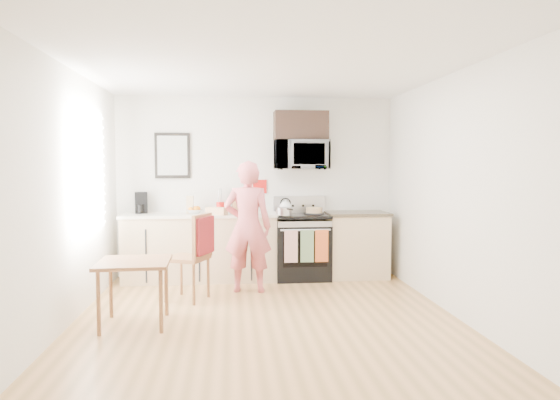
{
  "coord_description": "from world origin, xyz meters",
  "views": [
    {
      "loc": [
        -0.38,
        -5.0,
        1.61
      ],
      "look_at": [
        0.22,
        1.0,
        1.19
      ],
      "focal_mm": 32.0,
      "sensor_mm": 36.0,
      "label": 1
    }
  ],
  "objects": [
    {
      "name": "kettle",
      "position": [
        0.4,
        2.06,
        1.02
      ],
      "size": [
        0.18,
        0.18,
        0.22
      ],
      "color": "silver",
      "rests_on": "range"
    },
    {
      "name": "knife_block",
      "position": [
        -0.3,
        2.16,
        1.05
      ],
      "size": [
        0.12,
        0.15,
        0.23
      ],
      "primitive_type": "cube",
      "rotation": [
        0.0,
        0.0,
        0.1
      ],
      "color": "brown",
      "rests_on": "countertop_left"
    },
    {
      "name": "countertop_right",
      "position": [
        1.43,
        2.0,
        0.92
      ],
      "size": [
        0.88,
        0.64,
        0.04
      ],
      "primitive_type": "cube",
      "color": "black",
      "rests_on": "cabinet_right"
    },
    {
      "name": "floor",
      "position": [
        0.0,
        0.0,
        0.0
      ],
      "size": [
        4.6,
        4.6,
        0.0
      ],
      "primitive_type": "plane",
      "color": "olive",
      "rests_on": "ground"
    },
    {
      "name": "fruit_bowl",
      "position": [
        -0.88,
        2.04,
        0.98
      ],
      "size": [
        0.24,
        0.24,
        0.1
      ],
      "color": "silver",
      "rests_on": "countertop_left"
    },
    {
      "name": "cake",
      "position": [
        0.8,
        1.92,
        0.97
      ],
      "size": [
        0.28,
        0.28,
        0.09
      ],
      "color": "black",
      "rests_on": "range"
    },
    {
      "name": "pot",
      "position": [
        0.35,
        1.78,
        0.98
      ],
      "size": [
        0.21,
        0.35,
        0.11
      ],
      "rotation": [
        0.0,
        0.0,
        0.36
      ],
      "color": "#AAAAAF",
      "rests_on": "range"
    },
    {
      "name": "utensil_crock",
      "position": [
        -0.52,
        2.19,
        1.08
      ],
      "size": [
        0.11,
        0.11,
        0.34
      ],
      "color": "#AB110E",
      "rests_on": "countertop_left"
    },
    {
      "name": "dining_table",
      "position": [
        -1.35,
        0.07,
        0.58
      ],
      "size": [
        0.7,
        0.7,
        0.66
      ],
      "rotation": [
        0.0,
        0.0,
        0.03
      ],
      "color": "brown",
      "rests_on": "floor"
    },
    {
      "name": "cabinet_left",
      "position": [
        -0.8,
        2.0,
        0.45
      ],
      "size": [
        2.1,
        0.6,
        0.9
      ],
      "primitive_type": "cube",
      "color": "#D6B389",
      "rests_on": "floor"
    },
    {
      "name": "right_wall",
      "position": [
        2.0,
        0.0,
        1.3
      ],
      "size": [
        0.04,
        4.6,
        2.6
      ],
      "primitive_type": "cube",
      "color": "white",
      "rests_on": "floor"
    },
    {
      "name": "cabinet_right",
      "position": [
        1.43,
        2.0,
        0.45
      ],
      "size": [
        0.84,
        0.6,
        0.9
      ],
      "primitive_type": "cube",
      "color": "#D6B389",
      "rests_on": "floor"
    },
    {
      "name": "chair",
      "position": [
        -0.77,
        0.91,
        0.67
      ],
      "size": [
        0.61,
        0.58,
        1.04
      ],
      "rotation": [
        0.0,
        0.0,
        -0.42
      ],
      "color": "brown",
      "rests_on": "floor"
    },
    {
      "name": "back_wall",
      "position": [
        0.0,
        2.3,
        1.3
      ],
      "size": [
        4.0,
        0.04,
        2.6
      ],
      "primitive_type": "cube",
      "color": "white",
      "rests_on": "floor"
    },
    {
      "name": "range",
      "position": [
        0.63,
        1.98,
        0.44
      ],
      "size": [
        0.76,
        0.7,
        1.16
      ],
      "color": "black",
      "rests_on": "floor"
    },
    {
      "name": "coffee_maker",
      "position": [
        -1.63,
        2.13,
        1.08
      ],
      "size": [
        0.2,
        0.26,
        0.3
      ],
      "rotation": [
        0.0,
        0.0,
        0.2
      ],
      "color": "black",
      "rests_on": "countertop_left"
    },
    {
      "name": "ceiling",
      "position": [
        0.0,
        0.0,
        2.6
      ],
      "size": [
        4.0,
        4.6,
        0.04
      ],
      "primitive_type": "cube",
      "color": "white",
      "rests_on": "back_wall"
    },
    {
      "name": "front_wall",
      "position": [
        0.0,
        -2.3,
        1.3
      ],
      "size": [
        4.0,
        0.04,
        2.6
      ],
      "primitive_type": "cube",
      "color": "white",
      "rests_on": "floor"
    },
    {
      "name": "wall_art",
      "position": [
        -1.2,
        2.28,
        1.75
      ],
      "size": [
        0.5,
        0.04,
        0.65
      ],
      "color": "black",
      "rests_on": "back_wall"
    },
    {
      "name": "milk_carton",
      "position": [
        -0.94,
        2.03,
        1.06
      ],
      "size": [
        0.1,
        0.1,
        0.24
      ],
      "primitive_type": "cube",
      "rotation": [
        0.0,
        0.0,
        -0.03
      ],
      "color": "tan",
      "rests_on": "countertop_left"
    },
    {
      "name": "left_wall",
      "position": [
        -2.0,
        0.0,
        1.3
      ],
      "size": [
        0.04,
        4.6,
        2.6
      ],
      "primitive_type": "cube",
      "color": "white",
      "rests_on": "floor"
    },
    {
      "name": "wall_trivet",
      "position": [
        0.05,
        2.28,
        1.3
      ],
      "size": [
        0.2,
        0.02,
        0.2
      ],
      "primitive_type": "cube",
      "color": "#AB110E",
      "rests_on": "back_wall"
    },
    {
      "name": "bread_bag",
      "position": [
        -0.57,
        1.78,
        0.99
      ],
      "size": [
        0.31,
        0.24,
        0.1
      ],
      "primitive_type": "cube",
      "rotation": [
        0.0,
        0.0,
        -0.45
      ],
      "color": "tan",
      "rests_on": "countertop_left"
    },
    {
      "name": "countertop_left",
      "position": [
        -0.8,
        2.0,
        0.92
      ],
      "size": [
        2.14,
        0.64,
        0.04
      ],
      "primitive_type": "cube",
      "color": "beige",
      "rests_on": "cabinet_left"
    },
    {
      "name": "window",
      "position": [
        -1.96,
        0.8,
        1.55
      ],
      "size": [
        0.06,
        1.4,
        1.5
      ],
      "color": "white",
      "rests_on": "left_wall"
    },
    {
      "name": "upper_cabinet",
      "position": [
        0.63,
        2.12,
        2.18
      ],
      "size": [
        0.76,
        0.35,
        0.4
      ],
      "primitive_type": "cube",
      "color": "black",
      "rests_on": "back_wall"
    },
    {
      "name": "person",
      "position": [
        -0.16,
        1.3,
        0.83
      ],
      "size": [
        0.65,
        0.47,
        1.67
      ],
      "primitive_type": "imported",
      "rotation": [
        0.0,
        0.0,
        3.01
      ],
      "color": "#B33231",
      "rests_on": "floor"
    },
    {
      "name": "microwave",
      "position": [
        0.63,
        2.08,
        1.76
      ],
      "size": [
        0.76,
        0.51,
        0.42
      ],
      "primitive_type": "imported",
      "color": "#AAAAAF",
      "rests_on": "back_wall"
    }
  ]
}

